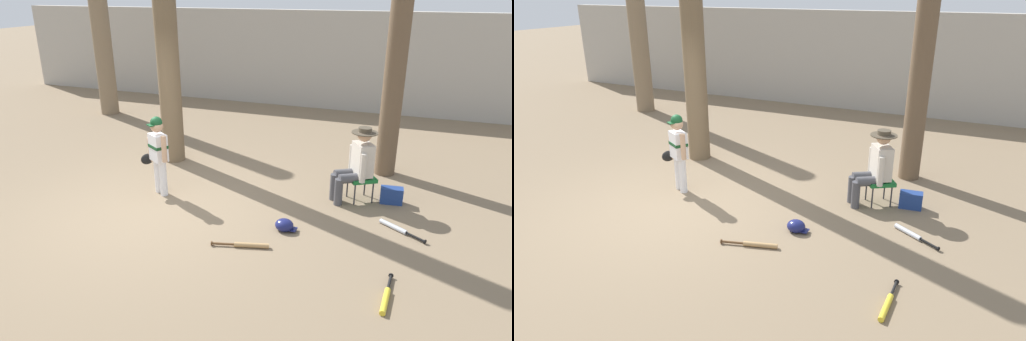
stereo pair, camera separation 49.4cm
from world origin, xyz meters
The scene contains 13 objects.
ground_plane centered at (0.00, 0.00, 0.00)m, with size 60.00×60.00×0.00m, color #7F6B51.
concrete_back_wall centered at (0.00, 7.44, 1.31)m, with size 18.00×0.36×2.61m, color #ADA89E.
tree_near_player centered at (-0.86, 2.18, 2.51)m, with size 0.56×0.56×5.56m.
tree_behind_spectator centered at (3.10, 2.90, 2.04)m, with size 0.50×0.50×4.56m.
young_ballplayer centered at (-0.26, 0.69, 0.74)m, with size 0.61×0.37×1.31m.
folding_stool centered at (2.85, 1.58, 0.36)m, with size 0.55×0.55×0.41m.
seated_spectator centered at (2.77, 1.53, 0.64)m, with size 0.66×0.58×1.20m.
handbag_beside_stool centered at (3.34, 1.64, 0.13)m, with size 0.34×0.18×0.26m, color navy.
tree_far_left centered at (-4.32, 4.75, 2.41)m, with size 0.76×0.76×5.61m.
bat_aluminum_silver centered at (3.51, 0.75, 0.03)m, with size 0.66×0.46×0.07m.
bat_wood_tan centered at (1.71, -0.41, 0.03)m, with size 0.76×0.26×0.07m.
bat_yellow_trainer centered at (3.54, -0.91, 0.03)m, with size 0.08×0.74×0.07m.
batting_helmet_navy centered at (2.03, 0.21, 0.08)m, with size 0.31×0.24×0.18m.
Camera 2 is at (4.14, -5.11, 3.18)m, focal length 32.50 mm.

